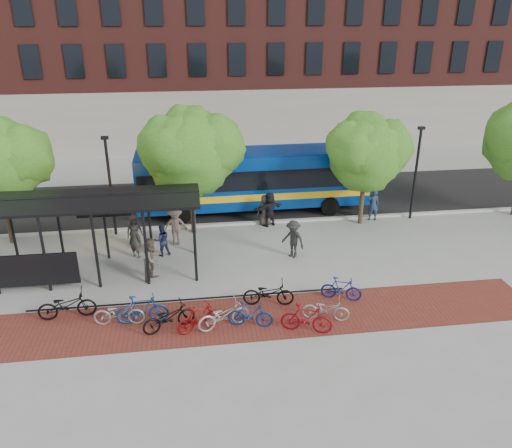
{
  "coord_description": "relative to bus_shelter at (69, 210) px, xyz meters",
  "views": [
    {
      "loc": [
        -3.06,
        -20.73,
        10.55
      ],
      "look_at": [
        -0.15,
        0.19,
        1.6
      ],
      "focal_mm": 35.0,
      "sensor_mm": 36.0,
      "label": 1
    }
  ],
  "objects": [
    {
      "name": "bike_9",
      "position": [
        8.91,
        -5.65,
        -2.44
      ],
      "size": [
        1.92,
        1.11,
        1.11
      ],
      "primitive_type": "imported",
      "rotation": [
        0.0,
        0.0,
        1.23
      ],
      "color": "maroon",
      "rests_on": "ground"
    },
    {
      "name": "pedestrian_9",
      "position": [
        9.66,
        0.28,
        -2.09
      ],
      "size": [
        1.3,
        1.32,
        1.82
      ],
      "primitive_type": "imported",
      "rotation": [
        0.0,
        0.0,
        5.48
      ],
      "color": "#242424",
      "rests_on": "ground"
    },
    {
      "name": "bus",
      "position": [
        8.64,
        6.54,
        -0.99
      ],
      "size": [
        13.02,
        3.23,
        3.51
      ],
      "rotation": [
        0.0,
        0.0,
        0.01
      ],
      "color": "navy",
      "rests_on": "ground"
    },
    {
      "name": "bike_2",
      "position": [
        2.25,
        -4.26,
        -2.51
      ],
      "size": [
        1.9,
        0.78,
        0.98
      ],
      "primitive_type": "imported",
      "rotation": [
        0.0,
        0.0,
        1.5
      ],
      "color": "gray",
      "rests_on": "ground"
    },
    {
      "name": "bike_8",
      "position": [
        7.86,
        -3.7,
        -2.48
      ],
      "size": [
        2.06,
        0.97,
        1.04
      ],
      "primitive_type": "imported",
      "rotation": [
        0.0,
        0.0,
        1.43
      ],
      "color": "black",
      "rests_on": "ground"
    },
    {
      "name": "bike_rack_rail",
      "position": [
        4.83,
        -3.62,
        -3.0
      ],
      "size": [
        12.0,
        0.05,
        0.95
      ],
      "primitive_type": "cube",
      "color": "black",
      "rests_on": "ground"
    },
    {
      "name": "bike_3",
      "position": [
        3.09,
        -4.29,
        -2.42
      ],
      "size": [
        1.93,
        0.55,
        1.16
      ],
      "primitive_type": "imported",
      "rotation": [
        0.0,
        0.0,
        1.57
      ],
      "color": "navy",
      "rests_on": "ground"
    },
    {
      "name": "pedestrian_7",
      "position": [
        14.93,
        4.12,
        -2.11
      ],
      "size": [
        0.67,
        0.46,
        1.78
      ],
      "primitive_type": "imported",
      "rotation": [
        0.0,
        0.0,
        3.09
      ],
      "color": "#1F324A",
      "rests_on": "ground"
    },
    {
      "name": "bike_5",
      "position": [
        5.14,
        -5.02,
        -2.48
      ],
      "size": [
        1.77,
        1.13,
        1.03
      ],
      "primitive_type": "imported",
      "rotation": [
        0.0,
        0.0,
        1.98
      ],
      "color": "maroon",
      "rests_on": "ground"
    },
    {
      "name": "tree_b",
      "position": [
        5.23,
        3.83,
        1.46
      ],
      "size": [
        5.15,
        4.2,
        6.47
      ],
      "color": "#382619",
      "rests_on": "ground"
    },
    {
      "name": "tree_c",
      "position": [
        14.22,
        3.83,
        1.06
      ],
      "size": [
        4.66,
        3.8,
        5.92
      ],
      "color": "#382619",
      "rests_on": "ground"
    },
    {
      "name": "lamp_post_right",
      "position": [
        17.13,
        4.08,
        -0.25
      ],
      "size": [
        0.35,
        0.2,
        5.12
      ],
      "color": "black",
      "rests_on": "ground"
    },
    {
      "name": "pedestrian_5",
      "position": [
        9.19,
        4.12,
        -2.06
      ],
      "size": [
        1.81,
        1.2,
        1.87
      ],
      "primitive_type": "imported",
      "rotation": [
        0.0,
        0.0,
        3.56
      ],
      "color": "black",
      "rests_on": "ground"
    },
    {
      "name": "pedestrian_3",
      "position": [
        4.26,
        2.38,
        -2.02
      ],
      "size": [
        1.37,
        0.93,
        1.95
      ],
      "primitive_type": "imported",
      "rotation": [
        0.0,
        0.0,
        0.17
      ],
      "color": "brown",
      "rests_on": "ground"
    },
    {
      "name": "asphalt_street",
      "position": [
        8.13,
        8.48,
        -2.99
      ],
      "size": [
        160.0,
        8.0,
        0.01
      ],
      "primitive_type": "cube",
      "color": "black",
      "rests_on": "ground"
    },
    {
      "name": "pedestrian_0",
      "position": [
        2.25,
        2.56,
        -2.21
      ],
      "size": [
        0.89,
        0.74,
        1.57
      ],
      "primitive_type": "imported",
      "rotation": [
        0.0,
        0.0,
        0.36
      ],
      "color": "black",
      "rests_on": "ground"
    },
    {
      "name": "brick_strip",
      "position": [
        6.13,
        -4.52,
        -3.0
      ],
      "size": [
        24.0,
        3.0,
        0.01
      ],
      "primitive_type": "cube",
      "color": "maroon",
      "rests_on": "ground"
    },
    {
      "name": "ground",
      "position": [
        8.13,
        0.48,
        -3.0
      ],
      "size": [
        160.0,
        160.0,
        0.0
      ],
      "primitive_type": "plane",
      "color": "#9E9E99",
      "rests_on": "ground"
    },
    {
      "name": "bike_0",
      "position": [
        0.29,
        -3.55,
        -2.45
      ],
      "size": [
        2.15,
        0.92,
        1.1
      ],
      "primitive_type": "imported",
      "rotation": [
        0.0,
        0.0,
        1.66
      ],
      "color": "black",
      "rests_on": "ground"
    },
    {
      "name": "lamp_post_left",
      "position": [
        1.13,
        4.08,
        -0.25
      ],
      "size": [
        0.35,
        0.2,
        5.12
      ],
      "color": "black",
      "rests_on": "ground"
    },
    {
      "name": "bike_11",
      "position": [
        10.79,
        -3.7,
        -2.51
      ],
      "size": [
        1.67,
        1.03,
        0.97
      ],
      "primitive_type": "imported",
      "rotation": [
        0.0,
        0.0,
        1.18
      ],
      "color": "navy",
      "rests_on": "ground"
    },
    {
      "name": "pedestrian_2",
      "position": [
        3.62,
        1.3,
        -2.23
      ],
      "size": [
        0.88,
        0.77,
        1.55
      ],
      "primitive_type": "imported",
      "rotation": [
        0.0,
        0.0,
        3.41
      ],
      "color": "#1B2240",
      "rests_on": "ground"
    },
    {
      "name": "bus_shelter",
      "position": [
        0.0,
        0.0,
        0.0
      ],
      "size": [
        10.6,
        3.07,
        3.6
      ],
      "color": "black",
      "rests_on": "ground"
    },
    {
      "name": "bike_6",
      "position": [
        6.02,
        -4.97,
        -2.48
      ],
      "size": [
        2.08,
        1.23,
        1.03
      ],
      "primitive_type": "imported",
      "rotation": [
        0.0,
        0.0,
        1.87
      ],
      "color": "#AAAAAD",
      "rests_on": "ground"
    },
    {
      "name": "pedestrian_6",
      "position": [
        8.96,
        4.28,
        -2.16
      ],
      "size": [
        0.87,
        0.61,
        1.69
      ],
      "primitive_type": "imported",
      "rotation": [
        0.0,
        0.0,
        3.23
      ],
      "color": "#3A322E",
      "rests_on": "ground"
    },
    {
      "name": "pedestrian_8",
      "position": [
        3.32,
        -1.02,
        -2.03
      ],
      "size": [
        1.11,
        1.18,
        1.93
      ],
      "primitive_type": "imported",
      "rotation": [
        0.0,
        0.0,
        1.04
      ],
      "color": "brown",
      "rests_on": "ground"
    },
    {
      "name": "bike_4",
      "position": [
        4.06,
        -4.84,
        -2.48
      ],
      "size": [
        2.08,
        1.35,
        1.03
      ],
      "primitive_type": "imported",
      "rotation": [
        0.0,
        0.0,
        1.94
      ],
      "color": "black",
      "rests_on": "ground"
    },
    {
      "name": "bike_10",
      "position": [
        9.81,
        -5.01,
        -2.54
      ],
      "size": [
        1.85,
        1.08,
        0.92
      ],
      "primitive_type": "imported",
      "rotation": [
        0.0,
        0.0,
        1.28
      ],
      "color": "#9A9A9C",
      "rests_on": "ground"
    },
    {
      "name": "building_brick",
      "position": [
        18.13,
        26.48,
        7.0
      ],
      "size": [
        55.0,
        14.0,
        20.0
      ],
      "primitive_type": "cube",
      "color": "#5D2520",
      "rests_on": "ground"
    },
    {
      "name": "bike_7",
      "position": [
        6.98,
        -5.04,
        -2.5
      ],
      "size": [
        1.72,
        0.85,
        1.0
      ],
      "primitive_type": "imported",
      "rotation": [
        0.0,
        0.0,
        1.33
      ],
      "color": "navy",
      "rests_on": "ground"
    },
    {
      "name": "pedestrian_1",
      "position": [
        2.4,
        1.28,
        -2.17
      ],
      "size": [
        0.72,
        0.66,
        1.66
      ],
      "primitive_type": "imported",
      "rotation": [
        0.0,
        0.0,
        2.56
      ],
      "color": "#362F2B",
      "rests_on": "ground"
    },
    {
      "name": "curb",
      "position": [
        8.13,
        4.48,
        -2.94
      ],
      "size": [
        160.0,
        0.25,
        0.12
      ],
      "primitive_type": "cube",
      "color": "#B7B7B2",
      "rests_on": "ground"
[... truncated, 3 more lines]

